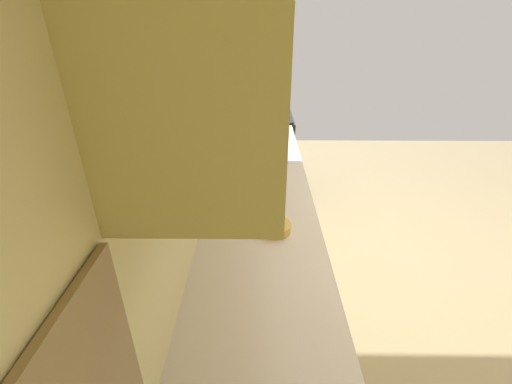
% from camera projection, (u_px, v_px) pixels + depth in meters
% --- Properties ---
extents(ground_plane, '(7.02, 7.02, 0.00)m').
position_uv_depth(ground_plane, '(408.00, 294.00, 2.61)').
color(ground_plane, tan).
extents(wall_back, '(4.50, 0.12, 2.65)m').
position_uv_depth(wall_back, '(198.00, 125.00, 1.99)').
color(wall_back, beige).
rests_on(wall_back, ground_plane).
extents(counter_run, '(3.54, 0.64, 0.92)m').
position_uv_depth(counter_run, '(259.00, 287.00, 2.03)').
color(counter_run, '#D6BF75').
rests_on(counter_run, ground_plane).
extents(upper_cabinets, '(1.99, 0.35, 0.69)m').
position_uv_depth(upper_cabinets, '(228.00, 22.00, 1.36)').
color(upper_cabinets, '#D7C670').
extents(oven_range, '(0.71, 0.68, 1.10)m').
position_uv_depth(oven_range, '(262.00, 154.00, 3.89)').
color(oven_range, black).
rests_on(oven_range, ground_plane).
extents(microwave, '(0.53, 0.37, 0.29)m').
position_uv_depth(microwave, '(257.00, 136.00, 2.62)').
color(microwave, white).
rests_on(microwave, counter_run).
extents(bowl, '(0.16, 0.16, 0.05)m').
position_uv_depth(bowl, '(275.00, 227.00, 1.73)').
color(bowl, gold).
rests_on(bowl, counter_run).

